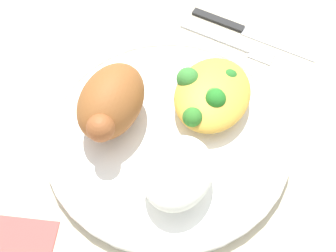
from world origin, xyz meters
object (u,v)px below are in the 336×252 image
Objects in this scene: fork at (232,43)px; roasted_chicken at (111,103)px; plate at (168,134)px; knife at (242,29)px; rice_pile at (178,173)px; mac_cheese_with_broccoli at (211,94)px.

roasted_chicken is at bearing -26.10° from fork.
roasted_chicken reaches higher than fork.
plate is 2.69× the size of roasted_chicken.
fork is 0.75× the size of knife.
rice_pile is at bearing 2.63° from fork.
plate is 0.08m from roasted_chicken.
knife is at bearing 169.74° from fork.
fork is at bearing 153.90° from roasted_chicken.
fork is (-0.19, 0.09, -0.05)m from roasted_chicken.
knife is (-0.15, -0.00, -0.04)m from mac_cheese_with_broccoli.
rice_pile is 0.24m from fork.
mac_cheese_with_broccoli is 0.13m from fork.
plate is 0.07m from mac_cheese_with_broccoli.
roasted_chicken is 0.77× the size of fork.
knife reaches higher than fork.
mac_cheese_with_broccoli is 0.16m from knife.
rice_pile is at bearing 31.46° from plate.
plate is 0.08m from rice_pile.
fork is at bearing -176.03° from mac_cheese_with_broccoli.
rice_pile reaches higher than fork.
knife is (-0.22, 0.10, -0.05)m from roasted_chicken.
rice_pile is 0.63× the size of fork.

